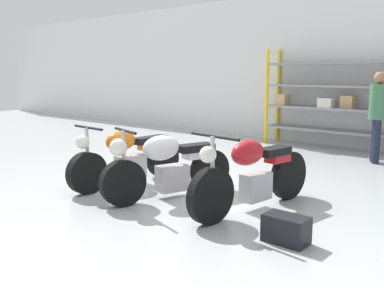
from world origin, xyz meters
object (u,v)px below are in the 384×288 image
object	(u,v)px
motorcycle_red	(253,174)
shelving_rack	(376,98)
motorcycle_orange	(128,158)
toolbox	(286,229)
person_browsing	(378,110)
motorcycle_white	(168,166)

from	to	relation	value
motorcycle_red	shelving_rack	bearing A→B (deg)	-170.80
motorcycle_orange	shelving_rack	bearing A→B (deg)	162.24
shelving_rack	toolbox	world-z (taller)	shelving_rack
motorcycle_red	person_browsing	world-z (taller)	person_browsing
shelving_rack	toolbox	distance (m)	5.76
motorcycle_white	person_browsing	size ratio (longest dim) A/B	1.12
motorcycle_white	person_browsing	world-z (taller)	person_browsing
motorcycle_white	motorcycle_orange	bearing A→B (deg)	-81.07
toolbox	shelving_rack	bearing A→B (deg)	99.97
shelving_rack	motorcycle_red	world-z (taller)	shelving_rack
shelving_rack	person_browsing	xyz separation A→B (m)	(0.36, -1.01, -0.15)
motorcycle_red	toolbox	xyz separation A→B (m)	(0.81, -0.64, -0.32)
motorcycle_orange	toolbox	world-z (taller)	motorcycle_orange
motorcycle_white	motorcycle_red	size ratio (longest dim) A/B	0.91
motorcycle_orange	toolbox	size ratio (longest dim) A/B	4.61
motorcycle_orange	toolbox	xyz separation A→B (m)	(2.93, -0.47, -0.27)
shelving_rack	motorcycle_red	bearing A→B (deg)	-88.07
person_browsing	toolbox	distance (m)	4.70
shelving_rack	motorcycle_orange	distance (m)	5.52
person_browsing	toolbox	bearing A→B (deg)	68.94
motorcycle_red	toolbox	size ratio (longest dim) A/B	4.80
motorcycle_orange	toolbox	distance (m)	2.98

